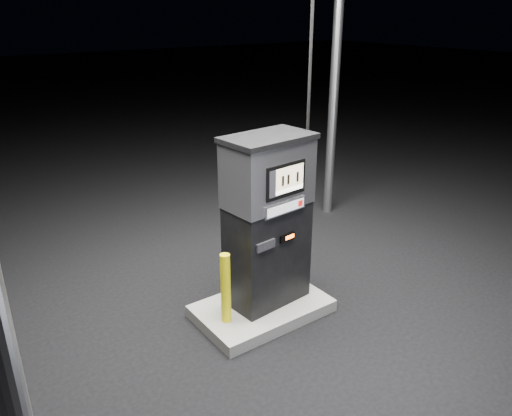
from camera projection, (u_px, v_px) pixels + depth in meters
ground at (262, 313)px, 6.22m from camera, size 80.00×80.00×0.00m
pump_island at (262, 308)px, 6.19m from camera, size 1.60×1.00×0.15m
fuel_dispenser at (268, 220)px, 5.87m from camera, size 1.17×0.70×4.33m
bollard_left at (226, 288)px, 5.66m from camera, size 0.14×0.14×0.86m
bollard_right at (299, 259)px, 6.26m from camera, size 0.13×0.13×0.93m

